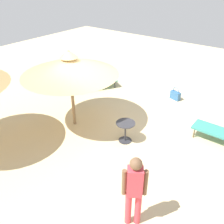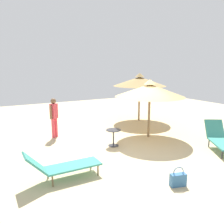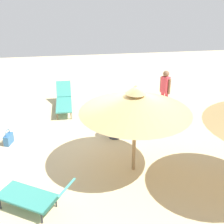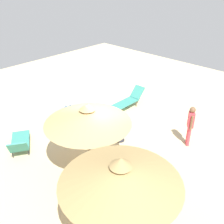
# 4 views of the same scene
# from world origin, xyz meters

# --- Properties ---
(ground) EXTENTS (24.00, 24.00, 0.10)m
(ground) POSITION_xyz_m (0.00, 0.00, -0.05)
(ground) COLOR beige
(parasol_umbrella_front) EXTENTS (2.96, 2.96, 2.53)m
(parasol_umbrella_front) POSITION_xyz_m (-0.40, 1.15, 2.06)
(parasol_umbrella_front) COLOR olive
(parasol_umbrella_front) RESTS_ON ground
(parasol_umbrella_far_right) EXTENTS (2.95, 2.95, 2.69)m
(parasol_umbrella_far_right) POSITION_xyz_m (-3.19, 2.63, 2.23)
(parasol_umbrella_far_right) COLOR olive
(parasol_umbrella_far_right) RESTS_ON ground
(lounge_chair_far_left) EXTENTS (1.94, 1.56, 0.97)m
(lounge_chair_far_left) POSITION_xyz_m (2.13, 2.51, 0.43)
(lounge_chair_far_left) COLOR teal
(lounge_chair_far_left) RESTS_ON ground
(lounge_chair_near_right) EXTENTS (0.61, 2.06, 0.90)m
(lounge_chair_near_right) POSITION_xyz_m (1.54, -3.32, 0.42)
(lounge_chair_near_right) COLOR teal
(lounge_chair_near_right) RESTS_ON ground
(person_standing_edge) EXTENTS (0.35, 0.41, 1.72)m
(person_standing_edge) POSITION_xyz_m (-2.36, -2.46, 0.99)
(person_standing_edge) COLOR #D83F4C
(person_standing_edge) RESTS_ON ground
(handbag) EXTENTS (0.28, 0.45, 0.53)m
(handbag) POSITION_xyz_m (3.33, -0.80, 0.18)
(handbag) COLOR #336699
(handbag) RESTS_ON ground
(side_table_round) EXTENTS (0.58, 0.58, 0.65)m
(side_table_round) POSITION_xyz_m (-0.16, -0.76, 0.45)
(side_table_round) COLOR #2D2D33
(side_table_round) RESTS_ON ground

